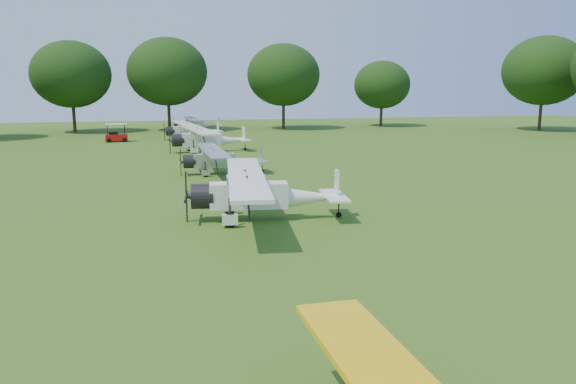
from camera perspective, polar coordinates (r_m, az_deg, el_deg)
The scene contains 8 objects.
ground at distance 25.63m, azimuth -3.95°, elevation -3.43°, with size 160.00×160.00×0.00m, color #224912.
tree_belt at distance 25.87m, azimuth 3.84°, elevation 14.64°, with size 137.36×130.27×14.52m.
aircraft_3 at distance 26.43m, azimuth -2.79°, elevation 0.12°, with size 7.65×12.16×2.39m.
aircraft_4 at distance 40.60m, azimuth -6.87°, elevation 3.43°, with size 6.20×9.86×1.95m.
aircraft_5 at distance 54.35m, azimuth -8.26°, elevation 5.53°, with size 7.72×12.28×2.41m.
aircraft_6 at distance 67.05m, azimuth -9.84°, elevation 6.32°, with size 6.82×10.84×2.13m.
aircraft_7 at distance 78.33m, azimuth -9.33°, elevation 6.93°, with size 6.56×10.44×2.06m.
golf_cart at distance 66.49m, azimuth -17.09°, elevation 5.48°, with size 2.51×1.69×2.03m.
Camera 1 is at (-3.93, -24.53, 6.28)m, focal length 35.00 mm.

